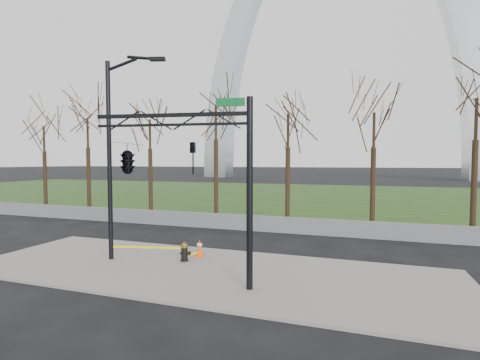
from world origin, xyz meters
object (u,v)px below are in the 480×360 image
(street_light, at_px, (115,145))
(traffic_signal_mast, at_px, (150,158))
(fire_hydrant, at_px, (185,252))
(traffic_cone, at_px, (200,248))

(street_light, height_order, traffic_signal_mast, street_light)
(street_light, bearing_deg, fire_hydrant, -3.29)
(fire_hydrant, bearing_deg, traffic_cone, 71.52)
(traffic_cone, bearing_deg, traffic_signal_mast, -92.23)
(traffic_cone, distance_m, street_light, 5.40)
(fire_hydrant, height_order, traffic_signal_mast, traffic_signal_mast)
(traffic_cone, distance_m, traffic_signal_mast, 5.01)
(fire_hydrant, relative_size, traffic_signal_mast, 0.13)
(fire_hydrant, bearing_deg, street_light, -167.07)
(fire_hydrant, distance_m, traffic_signal_mast, 4.51)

